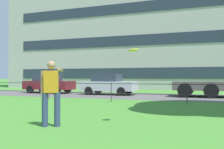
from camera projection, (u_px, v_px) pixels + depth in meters
street_strip at (164, 96)px, 17.82m from camera, size 80.00×6.50×0.01m
park_fence at (147, 90)px, 13.39m from camera, size 34.76×0.04×1.00m
person_thrower at (51, 91)px, 7.04m from camera, size 0.47×0.86×1.72m
frisbee at (133, 50)px, 7.31m from camera, size 0.33×0.33×0.07m
car_maroon_left at (49, 83)px, 21.75m from camera, size 4.01×1.82×1.54m
car_silver_right at (108, 84)px, 19.70m from camera, size 4.01×1.82×1.54m
apartment_building_background at (137, 20)px, 34.76m from camera, size 29.46×14.37×17.27m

